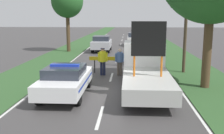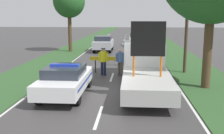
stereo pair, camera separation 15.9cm
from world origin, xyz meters
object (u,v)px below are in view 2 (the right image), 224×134
Objects in this scene: pedestrian_civilian at (120,60)px; road_barrier at (116,60)px; queued_car_van_white at (136,39)px; utility_pole at (187,11)px; traffic_cone_centre_front at (158,67)px; police_officer at (103,59)px; queued_car_hatch_blue at (140,52)px; traffic_cone_near_police at (146,71)px; queued_car_sedan_silver at (103,43)px; work_truck at (145,68)px; police_car at (66,79)px; roadside_tree_near_right at (69,2)px.

road_barrier is at bearing 99.76° from pedestrian_civilian.
utility_pole is (2.86, -16.26, 3.11)m from queued_car_van_white.
road_barrier is 2.95m from traffic_cone_centre_front.
traffic_cone_centre_front is at bearing -142.43° from police_officer.
pedestrian_civilian is 5.61m from queued_car_hatch_blue.
traffic_cone_near_police is 1.51m from traffic_cone_centre_front.
queued_car_sedan_silver reaches higher than traffic_cone_near_police.
road_barrier is 0.81× the size of queued_car_sedan_silver.
work_truck is 0.83× the size of utility_pole.
police_officer is 1.04× the size of pedestrian_civilian.
police_officer is at bearing 96.14° from queued_car_sedan_silver.
police_car is 8.87× the size of traffic_cone_centre_front.
work_truck reaches higher than traffic_cone_centre_front.
police_officer reaches higher than queued_car_van_white.
roadside_tree_near_right is 0.89× the size of utility_pole.
police_officer is 3.30× the size of traffic_cone_centre_front.
queued_car_sedan_silver is 1.01× the size of queued_car_van_white.
police_car is 0.72× the size of work_truck.
work_truck reaches higher than traffic_cone_near_police.
traffic_cone_near_police is (2.67, 0.23, -0.75)m from police_officer.
police_car is 10.52m from queued_car_hatch_blue.
traffic_cone_near_police reaches higher than traffic_cone_centre_front.
road_barrier is at bearing -121.50° from police_officer.
work_truck is 3.81m from police_officer.
queued_car_hatch_blue is 0.59× the size of utility_pole.
road_barrier is at bearing -175.19° from utility_pole.
utility_pole reaches higher than police_officer.
utility_pole is at bearing 45.60° from police_car.
road_barrier is at bearing 100.48° from queued_car_sedan_silver.
queued_car_van_white is (3.59, 21.65, 0.10)m from police_car.
police_officer reaches higher than pedestrian_civilian.
queued_car_van_white reaches higher than queued_car_hatch_blue.
police_car is at bearing 80.58° from queued_car_van_white.
queued_car_hatch_blue is at bearing -87.92° from work_truck.
roadside_tree_near_right reaches higher than traffic_cone_near_police.
queued_car_sedan_silver is 0.55× the size of utility_pole.
utility_pole reaches higher than queued_car_hatch_blue.
road_barrier is 5.11m from queued_car_hatch_blue.
utility_pole is at bearing -122.24° from work_truck.
traffic_cone_centre_front is (0.87, 1.24, -0.01)m from traffic_cone_near_police.
police_officer is at bearing -157.42° from traffic_cone_centre_front.
work_truck is 1.52× the size of queued_car_sedan_silver.
police_officer reaches higher than road_barrier.
police_car is at bearing 22.42° from work_truck.
road_barrier reaches higher than traffic_cone_centre_front.
roadside_tree_near_right is (-5.41, 10.27, 4.22)m from road_barrier.
queued_car_hatch_blue reaches higher than traffic_cone_near_police.
queued_car_sedan_silver is (-3.65, 5.90, 0.09)m from queued_car_hatch_blue.
traffic_cone_centre_front is (4.82, 5.78, -0.48)m from police_car.
pedestrian_civilian is (1.04, 0.11, -0.05)m from police_officer.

